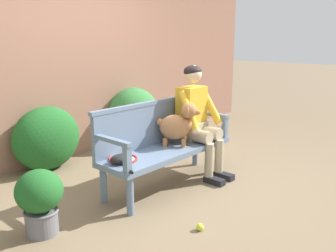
{
  "coord_description": "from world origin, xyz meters",
  "views": [
    {
      "loc": [
        -2.83,
        -2.53,
        1.63
      ],
      "look_at": [
        0.0,
        0.0,
        0.69
      ],
      "focal_mm": 38.75,
      "sensor_mm": 36.0,
      "label": 1
    }
  ],
  "objects_px": {
    "garden_bench": "(168,153)",
    "dog_on_bench": "(178,124)",
    "potted_plant": "(40,198)",
    "tennis_racket": "(124,160)",
    "baseball_glove": "(121,159)",
    "person_seated": "(197,117)",
    "tennis_ball": "(200,227)"
  },
  "relations": [
    {
      "from": "tennis_ball",
      "to": "dog_on_bench",
      "type": "bearing_deg",
      "value": 50.18
    },
    {
      "from": "tennis_ball",
      "to": "potted_plant",
      "type": "relative_size",
      "value": 0.12
    },
    {
      "from": "tennis_racket",
      "to": "baseball_glove",
      "type": "bearing_deg",
      "value": -150.53
    },
    {
      "from": "tennis_racket",
      "to": "baseball_glove",
      "type": "relative_size",
      "value": 2.56
    },
    {
      "from": "dog_on_bench",
      "to": "baseball_glove",
      "type": "height_order",
      "value": "dog_on_bench"
    },
    {
      "from": "potted_plant",
      "to": "dog_on_bench",
      "type": "bearing_deg",
      "value": -4.64
    },
    {
      "from": "person_seated",
      "to": "tennis_ball",
      "type": "height_order",
      "value": "person_seated"
    },
    {
      "from": "garden_bench",
      "to": "tennis_ball",
      "type": "relative_size",
      "value": 25.07
    },
    {
      "from": "garden_bench",
      "to": "tennis_ball",
      "type": "distance_m",
      "value": 1.07
    },
    {
      "from": "person_seated",
      "to": "dog_on_bench",
      "type": "bearing_deg",
      "value": 179.84
    },
    {
      "from": "person_seated",
      "to": "potted_plant",
      "type": "distance_m",
      "value": 2.01
    },
    {
      "from": "dog_on_bench",
      "to": "potted_plant",
      "type": "bearing_deg",
      "value": 175.36
    },
    {
      "from": "garden_bench",
      "to": "tennis_ball",
      "type": "bearing_deg",
      "value": -122.34
    },
    {
      "from": "person_seated",
      "to": "tennis_ball",
      "type": "relative_size",
      "value": 19.88
    },
    {
      "from": "tennis_racket",
      "to": "tennis_ball",
      "type": "distance_m",
      "value": 1.0
    },
    {
      "from": "dog_on_bench",
      "to": "tennis_racket",
      "type": "height_order",
      "value": "dog_on_bench"
    },
    {
      "from": "garden_bench",
      "to": "potted_plant",
      "type": "height_order",
      "value": "potted_plant"
    },
    {
      "from": "garden_bench",
      "to": "potted_plant",
      "type": "distance_m",
      "value": 1.48
    },
    {
      "from": "garden_bench",
      "to": "potted_plant",
      "type": "xyz_separation_m",
      "value": [
        -1.47,
        0.12,
        -0.06
      ]
    },
    {
      "from": "person_seated",
      "to": "tennis_racket",
      "type": "relative_size",
      "value": 2.33
    },
    {
      "from": "garden_bench",
      "to": "person_seated",
      "type": "distance_m",
      "value": 0.6
    },
    {
      "from": "tennis_racket",
      "to": "potted_plant",
      "type": "distance_m",
      "value": 0.88
    },
    {
      "from": "dog_on_bench",
      "to": "baseball_glove",
      "type": "relative_size",
      "value": 2.21
    },
    {
      "from": "dog_on_bench",
      "to": "baseball_glove",
      "type": "xyz_separation_m",
      "value": [
        -0.83,
        0.03,
        -0.2
      ]
    },
    {
      "from": "person_seated",
      "to": "dog_on_bench",
      "type": "relative_size",
      "value": 2.7
    },
    {
      "from": "garden_bench",
      "to": "person_seated",
      "type": "relative_size",
      "value": 1.26
    },
    {
      "from": "person_seated",
      "to": "tennis_racket",
      "type": "height_order",
      "value": "person_seated"
    },
    {
      "from": "garden_bench",
      "to": "dog_on_bench",
      "type": "distance_m",
      "value": 0.34
    },
    {
      "from": "garden_bench",
      "to": "tennis_racket",
      "type": "bearing_deg",
      "value": 175.22
    },
    {
      "from": "person_seated",
      "to": "dog_on_bench",
      "type": "xyz_separation_m",
      "value": [
        -0.33,
        0.0,
        -0.03
      ]
    },
    {
      "from": "tennis_ball",
      "to": "potted_plant",
      "type": "distance_m",
      "value": 1.38
    },
    {
      "from": "person_seated",
      "to": "baseball_glove",
      "type": "distance_m",
      "value": 1.18
    }
  ]
}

